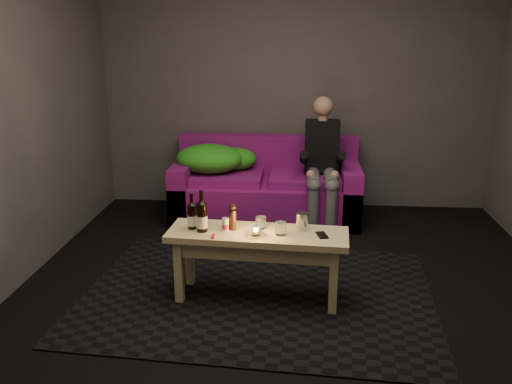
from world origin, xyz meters
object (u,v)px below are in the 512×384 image
sofa (266,189)px  steel_cup (302,221)px  coffee_table (258,244)px  beer_bottle_a (192,216)px  person (322,160)px  beer_bottle_b (202,216)px

sofa → steel_cup: size_ratio=15.58×
sofa → coffee_table: bearing=-88.5°
coffee_table → beer_bottle_a: size_ratio=4.97×
steel_cup → beer_bottle_a: bearing=-176.4°
sofa → coffee_table: size_ratio=1.45×
beer_bottle_a → sofa: bearing=76.6°
sofa → beer_bottle_a: (-0.41, -1.73, 0.31)m
beer_bottle_a → steel_cup: beer_bottle_a is taller
sofa → steel_cup: bearing=-78.3°
person → beer_bottle_b: person is taller
coffee_table → beer_bottle_b: size_ratio=4.30×
person → beer_bottle_a: size_ratio=4.82×
sofa → beer_bottle_b: 1.83m
beer_bottle_a → person: bearing=59.1°
steel_cup → beer_bottle_b: bearing=-172.2°
beer_bottle_a → beer_bottle_b: size_ratio=0.86×
sofa → steel_cup: sofa is taller
steel_cup → person: bearing=82.9°
person → coffee_table: size_ratio=0.97×
coffee_table → beer_bottle_b: 0.43m
person → steel_cup: 1.54m
coffee_table → steel_cup: (0.30, 0.07, 0.15)m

